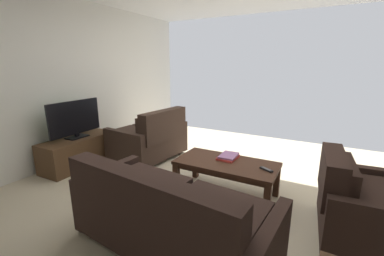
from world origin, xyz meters
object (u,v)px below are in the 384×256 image
armchair_side (367,207)px  tv_remote (266,169)px  coffee_table (226,167)px  tv_stand (79,151)px  loveseat_near (151,138)px  flat_tv (75,119)px  book_stack (228,157)px  sofa_main (168,215)px

armchair_side → tv_remote: (0.95, -0.17, 0.10)m
coffee_table → tv_stand: bearing=5.8°
loveseat_near → tv_remote: (-2.09, 0.58, 0.08)m
coffee_table → tv_remote: (-0.49, 0.02, 0.08)m
flat_tv → book_stack: (-2.41, -0.38, -0.31)m
loveseat_near → coffee_table: loveseat_near is taller
flat_tv → book_stack: 2.46m
flat_tv → book_stack: flat_tv is taller
coffee_table → book_stack: (0.02, -0.13, 0.09)m
coffee_table → loveseat_near: bearing=-19.4°
coffee_table → tv_stand: tv_stand is taller
coffee_table → book_stack: bearing=-79.4°
sofa_main → book_stack: 1.31m
loveseat_near → armchair_side: loveseat_near is taller
flat_tv → armchair_side: flat_tv is taller
loveseat_near → book_stack: (-1.58, 0.44, 0.09)m
tv_stand → armchair_side: armchair_side is taller
flat_tv → armchair_side: (-3.87, -0.06, -0.43)m
sofa_main → coffee_table: bearing=-93.7°
tv_stand → armchair_side: size_ratio=1.21×
loveseat_near → tv_stand: bearing=44.5°
tv_remote → coffee_table: bearing=-2.1°
flat_tv → armchair_side: 3.89m
loveseat_near → tv_remote: bearing=164.4°
loveseat_near → armchair_side: bearing=166.0°
coffee_table → armchair_side: (-1.43, 0.19, -0.02)m
tv_stand → armchair_side: bearing=-179.1°
coffee_table → flat_tv: flat_tv is taller
coffee_table → tv_remote: tv_remote is taller
loveseat_near → armchair_side: 3.13m
tv_remote → book_stack: bearing=-15.7°
tv_remote → armchair_side: bearing=169.7°
sofa_main → tv_remote: (-0.56, -1.16, 0.09)m
book_stack → tv_remote: size_ratio=1.84×
tv_stand → flat_tv: flat_tv is taller
coffee_table → armchair_side: size_ratio=1.25×
tv_remote → sofa_main: bearing=64.1°
tv_stand → flat_tv: 0.54m
book_stack → armchair_side: bearing=167.8°
loveseat_near → armchair_side: (-3.04, 0.76, -0.02)m
flat_tv → book_stack: bearing=-171.1°
loveseat_near → tv_stand: (0.83, 0.81, -0.13)m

